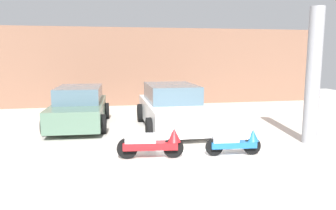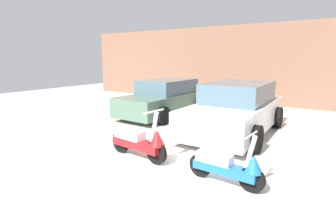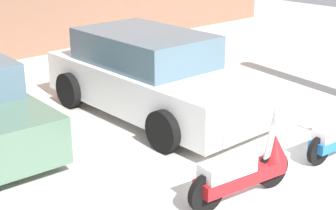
{
  "view_description": "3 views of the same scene",
  "coord_description": "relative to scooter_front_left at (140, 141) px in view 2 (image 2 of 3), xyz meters",
  "views": [
    {
      "loc": [
        -1.39,
        -6.57,
        2.41
      ],
      "look_at": [
        0.34,
        2.44,
        0.98
      ],
      "focal_mm": 35.0,
      "sensor_mm": 36.0,
      "label": 1
    },
    {
      "loc": [
        3.0,
        -3.39,
        2.09
      ],
      "look_at": [
        -0.48,
        2.12,
        0.94
      ],
      "focal_mm": 28.0,
      "sensor_mm": 36.0,
      "label": 2
    },
    {
      "loc": [
        -4.77,
        -2.78,
        3.19
      ],
      "look_at": [
        -0.21,
        2.3,
        0.76
      ],
      "focal_mm": 55.0,
      "sensor_mm": 36.0,
      "label": 3
    }
  ],
  "objects": [
    {
      "name": "scooter_front_right",
      "position": [
        1.98,
        -0.14,
        -0.05
      ],
      "size": [
        1.36,
        0.49,
        0.95
      ],
      "rotation": [
        0.0,
        0.0,
        -0.08
      ],
      "color": "black",
      "rests_on": "ground_plane"
    },
    {
      "name": "scooter_front_left",
      "position": [
        0.0,
        0.0,
        0.0
      ],
      "size": [
        1.56,
        0.56,
        1.09
      ],
      "rotation": [
        0.0,
        0.0,
        -0.12
      ],
      "color": "black",
      "rests_on": "ground_plane"
    },
    {
      "name": "ground_plane",
      "position": [
        0.33,
        -0.76,
        -0.39
      ],
      "size": [
        28.0,
        28.0,
        0.0
      ],
      "primitive_type": "plane",
      "color": "silver"
    },
    {
      "name": "car_rear_center",
      "position": [
        1.07,
        3.03,
        0.3
      ],
      "size": [
        2.05,
        4.21,
        1.43
      ],
      "rotation": [
        0.0,
        0.0,
        -1.57
      ],
      "color": "white",
      "rests_on": "ground_plane"
    },
    {
      "name": "car_rear_left",
      "position": [
        -1.95,
        3.97,
        0.25
      ],
      "size": [
        2.03,
        3.96,
        1.32
      ],
      "rotation": [
        0.0,
        0.0,
        -1.62
      ],
      "color": "#51705B",
      "rests_on": "ground_plane"
    },
    {
      "name": "wall_back",
      "position": [
        0.33,
        8.16,
        1.43
      ],
      "size": [
        19.6,
        0.12,
        3.64
      ],
      "primitive_type": "cube",
      "color": "#845B47",
      "rests_on": "ground_plane"
    }
  ]
}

